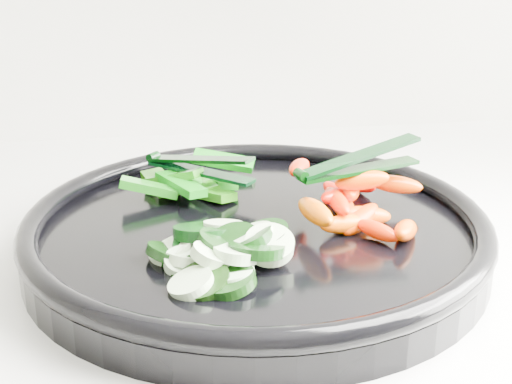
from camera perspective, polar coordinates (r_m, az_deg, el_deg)
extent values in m
cylinder|color=black|center=(0.58, 0.00, -3.91)|extent=(0.38, 0.38, 0.02)
torus|color=black|center=(0.57, 0.00, -2.24)|extent=(0.39, 0.39, 0.02)
cylinder|color=black|center=(0.48, -4.29, -7.22)|extent=(0.05, 0.05, 0.02)
cylinder|color=#B5CFA6|center=(0.48, -5.19, -7.36)|extent=(0.04, 0.04, 0.02)
cylinder|color=black|center=(0.52, -6.86, -4.99)|extent=(0.05, 0.05, 0.02)
cylinder|color=beige|center=(0.51, -5.48, -5.57)|extent=(0.04, 0.04, 0.02)
cylinder|color=black|center=(0.53, -4.54, -4.76)|extent=(0.05, 0.06, 0.03)
cylinder|color=beige|center=(0.51, -5.75, -5.66)|extent=(0.03, 0.03, 0.02)
cylinder|color=black|center=(0.48, -2.29, -7.20)|extent=(0.06, 0.06, 0.02)
cylinder|color=#CEF0C0|center=(0.49, -1.88, -6.79)|extent=(0.03, 0.03, 0.02)
cylinder|color=black|center=(0.54, -4.00, -3.84)|extent=(0.05, 0.06, 0.02)
cylinder|color=#DCF6C5|center=(0.54, -3.14, -3.80)|extent=(0.04, 0.04, 0.02)
cylinder|color=black|center=(0.53, -6.15, -4.92)|extent=(0.05, 0.05, 0.01)
cylinder|color=beige|center=(0.53, -4.79, -4.66)|extent=(0.04, 0.04, 0.01)
cylinder|color=black|center=(0.51, -4.78, -5.74)|extent=(0.05, 0.05, 0.02)
cylinder|color=beige|center=(0.53, -6.64, -4.74)|extent=(0.04, 0.04, 0.02)
cylinder|color=black|center=(0.52, -0.80, -3.85)|extent=(0.06, 0.06, 0.03)
cylinder|color=beige|center=(0.52, -0.41, -3.75)|extent=(0.05, 0.05, 0.03)
cylinder|color=black|center=(0.53, -4.26, -3.21)|extent=(0.05, 0.05, 0.02)
cylinder|color=#D6F4C3|center=(0.54, -2.63, -2.81)|extent=(0.04, 0.04, 0.02)
cylinder|color=black|center=(0.51, -2.70, -4.23)|extent=(0.05, 0.05, 0.03)
cylinder|color=beige|center=(0.50, -3.61, -5.11)|extent=(0.04, 0.04, 0.02)
cylinder|color=black|center=(0.51, -1.59, -4.20)|extent=(0.05, 0.04, 0.03)
cylinder|color=beige|center=(0.51, 1.08, -4.24)|extent=(0.05, 0.05, 0.03)
cylinder|color=black|center=(0.53, 0.61, -3.57)|extent=(0.05, 0.05, 0.02)
cylinder|color=beige|center=(0.52, -1.52, -3.84)|extent=(0.04, 0.04, 0.02)
cylinder|color=black|center=(0.50, 0.03, -4.64)|extent=(0.05, 0.05, 0.02)
cylinder|color=beige|center=(0.50, -1.67, -5.00)|extent=(0.04, 0.05, 0.02)
ellipsoid|color=red|center=(0.58, 8.35, -2.16)|extent=(0.05, 0.04, 0.03)
ellipsoid|color=#E65500|center=(0.57, 7.20, -2.55)|extent=(0.05, 0.03, 0.02)
ellipsoid|color=#FF2500|center=(0.56, 9.67, -3.06)|extent=(0.03, 0.04, 0.02)
ellipsoid|color=#FF3600|center=(0.60, 6.98, -1.12)|extent=(0.02, 0.05, 0.03)
ellipsoid|color=#E85500|center=(0.56, 11.88, -3.01)|extent=(0.04, 0.05, 0.03)
ellipsoid|color=#FF4A00|center=(0.58, 8.66, -1.87)|extent=(0.05, 0.02, 0.02)
ellipsoid|color=red|center=(0.65, 8.25, 0.62)|extent=(0.03, 0.05, 0.02)
ellipsoid|color=#FF1C00|center=(0.63, 6.37, 0.00)|extent=(0.02, 0.04, 0.02)
ellipsoid|color=#FF6500|center=(0.55, 4.76, -1.59)|extent=(0.03, 0.06, 0.02)
ellipsoid|color=#ED1900|center=(0.62, 8.61, 1.02)|extent=(0.02, 0.05, 0.02)
ellipsoid|color=#E43200|center=(0.59, 7.53, 0.06)|extent=(0.03, 0.05, 0.02)
ellipsoid|color=#FC1000|center=(0.57, 6.52, -0.72)|extent=(0.02, 0.05, 0.02)
ellipsoid|color=#EC1B00|center=(0.58, 6.33, -0.32)|extent=(0.04, 0.04, 0.02)
ellipsoid|color=#E14B00|center=(0.62, 11.12, 0.61)|extent=(0.05, 0.02, 0.02)
ellipsoid|color=#E53A00|center=(0.59, 8.21, 1.37)|extent=(0.04, 0.04, 0.02)
ellipsoid|color=#F12300|center=(0.60, 3.49, 1.96)|extent=(0.03, 0.04, 0.02)
ellipsoid|color=#F74500|center=(0.58, 8.48, 0.93)|extent=(0.05, 0.02, 0.02)
cube|color=#126809|center=(0.65, -4.11, 0.50)|extent=(0.03, 0.05, 0.02)
cube|color=#1A6D0A|center=(0.66, -4.79, 0.73)|extent=(0.05, 0.06, 0.03)
cube|color=#1B700A|center=(0.66, -2.68, 0.77)|extent=(0.02, 0.05, 0.02)
cube|color=#166409|center=(0.63, -3.68, -0.16)|extent=(0.05, 0.05, 0.02)
cube|color=#1C6309|center=(0.67, -7.71, 0.73)|extent=(0.04, 0.06, 0.01)
cube|color=#16700A|center=(0.65, -6.63, 1.18)|extent=(0.06, 0.05, 0.02)
cube|color=#09630E|center=(0.63, -8.53, 0.35)|extent=(0.05, 0.02, 0.02)
cube|color=#0A720A|center=(0.63, -6.05, 0.63)|extent=(0.04, 0.06, 0.01)
cube|color=#0A7010|center=(0.69, -2.61, 2.53)|extent=(0.06, 0.03, 0.02)
cylinder|color=black|center=(0.55, 3.62, 1.40)|extent=(0.01, 0.01, 0.01)
cube|color=black|center=(0.58, 8.28, 1.80)|extent=(0.11, 0.05, 0.00)
cube|color=black|center=(0.58, 8.34, 2.88)|extent=(0.11, 0.05, 0.02)
cylinder|color=black|center=(0.68, -8.23, 2.83)|extent=(0.01, 0.01, 0.01)
cube|color=black|center=(0.64, -4.49, 1.65)|extent=(0.09, 0.09, 0.00)
cube|color=black|center=(0.64, -4.52, 2.62)|extent=(0.09, 0.08, 0.02)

